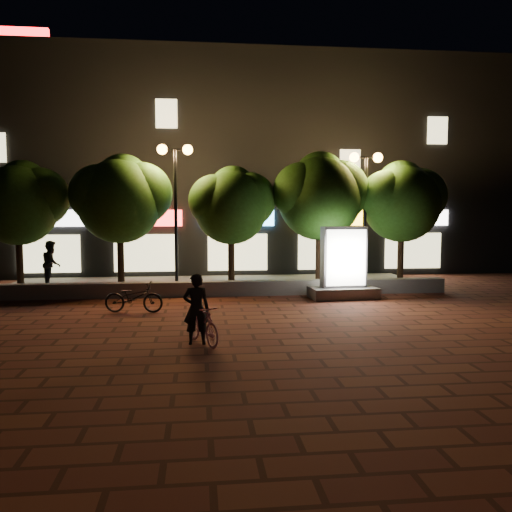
{
  "coord_description": "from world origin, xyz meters",
  "views": [
    {
      "loc": [
        -0.68,
        -13.68,
        2.91
      ],
      "look_at": [
        0.99,
        1.5,
        1.58
      ],
      "focal_mm": 36.43,
      "sensor_mm": 36.0,
      "label": 1
    }
  ],
  "objects": [
    {
      "name": "rider",
      "position": [
        -0.75,
        -2.45,
        0.78
      ],
      "size": [
        0.58,
        0.38,
        1.57
      ],
      "primitive_type": "imported",
      "rotation": [
        0.0,
        0.0,
        3.13
      ],
      "color": "black",
      "rests_on": "ground"
    },
    {
      "name": "sidewalk",
      "position": [
        0.0,
        6.5,
        0.04
      ],
      "size": [
        16.0,
        5.0,
        0.08
      ],
      "primitive_type": "cube",
      "color": "slate",
      "rests_on": "ground"
    },
    {
      "name": "tree_mid",
      "position": [
        0.55,
        5.46,
        3.22
      ],
      "size": [
        3.24,
        2.7,
        4.5
      ],
      "color": "black",
      "rests_on": "sidewalk"
    },
    {
      "name": "street_lamp_left",
      "position": [
        -1.5,
        5.2,
        4.03
      ],
      "size": [
        1.26,
        0.36,
        5.18
      ],
      "color": "black",
      "rests_on": "sidewalk"
    },
    {
      "name": "tree_far_right",
      "position": [
        7.05,
        5.46,
        3.37
      ],
      "size": [
        3.48,
        2.9,
        4.76
      ],
      "color": "black",
      "rests_on": "sidewalk"
    },
    {
      "name": "street_lamp_right",
      "position": [
        5.5,
        5.2,
        3.89
      ],
      "size": [
        1.26,
        0.36,
        4.98
      ],
      "color": "black",
      "rests_on": "sidewalk"
    },
    {
      "name": "scooter_parked",
      "position": [
        -2.56,
        1.32,
        0.44
      ],
      "size": [
        1.74,
        0.83,
        0.88
      ],
      "primitive_type": "imported",
      "rotation": [
        0.0,
        0.0,
        1.42
      ],
      "color": "black",
      "rests_on": "ground"
    },
    {
      "name": "tree_left",
      "position": [
        -3.45,
        5.46,
        3.44
      ],
      "size": [
        3.6,
        3.0,
        4.89
      ],
      "color": "black",
      "rests_on": "sidewalk"
    },
    {
      "name": "scooter_pink",
      "position": [
        -0.62,
        -2.46,
        0.45
      ],
      "size": [
        1.02,
        1.53,
        0.9
      ],
      "primitive_type": "imported",
      "rotation": [
        0.0,
        0.0,
        0.44
      ],
      "color": "pink",
      "rests_on": "ground"
    },
    {
      "name": "tree_far_left",
      "position": [
        -6.95,
        5.46,
        3.29
      ],
      "size": [
        3.36,
        2.8,
        4.63
      ],
      "color": "black",
      "rests_on": "sidewalk"
    },
    {
      "name": "ad_kiosk",
      "position": [
        4.09,
        3.06,
        0.96
      ],
      "size": [
        2.27,
        1.23,
        2.39
      ],
      "color": "slate",
      "rests_on": "ground"
    },
    {
      "name": "retaining_wall",
      "position": [
        0.0,
        4.0,
        0.25
      ],
      "size": [
        16.0,
        0.45,
        0.5
      ],
      "primitive_type": "cube",
      "color": "slate",
      "rests_on": "ground"
    },
    {
      "name": "tree_right",
      "position": [
        3.86,
        5.46,
        3.57
      ],
      "size": [
        3.72,
        3.1,
        5.07
      ],
      "color": "black",
      "rests_on": "sidewalk"
    },
    {
      "name": "building_block",
      "position": [
        -0.01,
        12.99,
        5.0
      ],
      "size": [
        28.0,
        8.12,
        11.3
      ],
      "color": "black",
      "rests_on": "ground"
    },
    {
      "name": "ground",
      "position": [
        0.0,
        0.0,
        0.0
      ],
      "size": [
        80.0,
        80.0,
        0.0
      ],
      "primitive_type": "plane",
      "color": "#5E2C1D",
      "rests_on": "ground"
    },
    {
      "name": "pedestrian",
      "position": [
        -6.19,
        6.38,
        0.94
      ],
      "size": [
        0.78,
        0.93,
        1.72
      ],
      "primitive_type": "imported",
      "rotation": [
        0.0,
        0.0,
        1.73
      ],
      "color": "black",
      "rests_on": "sidewalk"
    }
  ]
}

